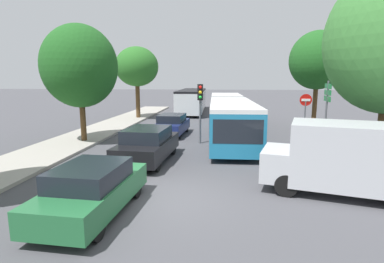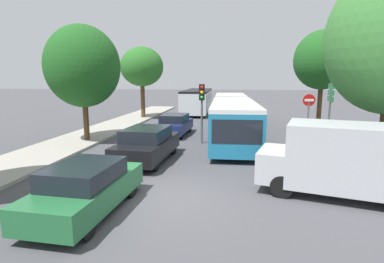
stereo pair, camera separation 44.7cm
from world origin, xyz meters
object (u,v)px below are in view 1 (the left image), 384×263
white_van (351,157)px  city_bus_rear (192,99)px  articulated_bus (229,113)px  queued_car_navy (172,125)px  no_entry_sign (305,110)px  queued_car_green (93,189)px  queued_car_black (148,144)px  tree_left_mid (80,66)px  direction_sign_post (327,100)px  traffic_light (200,100)px  tree_right_mid (318,60)px  tree_left_far (137,68)px

white_van → city_bus_rear: bearing=-57.4°
articulated_bus → queued_car_navy: 4.00m
white_van → no_entry_sign: (0.76, 8.61, 0.64)m
queued_car_green → queued_car_black: 5.43m
queued_car_green → tree_left_mid: size_ratio=0.62×
no_entry_sign → direction_sign_post: 1.59m
articulated_bus → direction_sign_post: direction_sign_post is taller
direction_sign_post → tree_left_mid: tree_left_mid is taller
city_bus_rear → traffic_light: traffic_light is taller
articulated_bus → white_van: size_ratio=3.05×
city_bus_rear → tree_right_mid: 15.57m
city_bus_rear → queued_car_black: (0.20, -20.69, -0.68)m
traffic_light → tree_right_mid: tree_right_mid is taller
tree_right_mid → tree_left_far: bearing=160.1°
tree_left_mid → city_bus_rear: bearing=75.1°
tree_left_mid → tree_left_far: (0.13, 10.88, 0.32)m
tree_left_mid → queued_car_green: bearing=-63.0°
queued_car_green → direction_sign_post: bearing=-40.1°
city_bus_rear → queued_car_navy: (0.17, -14.14, -0.75)m
white_van → queued_car_navy: bearing=-37.8°
no_entry_sign → tree_left_far: 15.94m
city_bus_rear → traffic_light: 16.79m
tree_left_far → tree_right_mid: tree_right_mid is taller
queued_car_green → queued_car_navy: size_ratio=1.02×
articulated_bus → city_bus_rear: city_bus_rear is taller
direction_sign_post → tree_right_mid: bearing=-93.3°
tree_left_far → white_van: bearing=-55.8°
queued_car_navy → no_entry_sign: 8.35m
no_entry_sign → tree_left_far: bearing=-125.4°
no_entry_sign → tree_left_mid: size_ratio=0.42×
queued_car_green → tree_left_far: (-4.49, 19.92, 3.98)m
city_bus_rear → tree_left_far: (-4.43, -6.21, 3.24)m
queued_car_green → city_bus_rear: bearing=3.4°
queued_car_black → tree_left_far: 15.70m
queued_car_navy → tree_left_far: tree_left_far is taller
queued_car_black → direction_sign_post: size_ratio=1.26×
city_bus_rear → queued_car_green: bearing=178.4°
white_van → direction_sign_post: bearing=-87.0°
tree_left_far → tree_right_mid: (14.42, -5.21, 0.25)m
direction_sign_post → tree_left_far: tree_left_far is taller
articulated_bus → queued_car_navy: bearing=-73.5°
no_entry_sign → direction_sign_post: size_ratio=0.78×
queued_car_green → tree_left_far: 20.80m
city_bus_rear → white_van: size_ratio=2.21×
queued_car_navy → no_entry_sign: (8.18, -1.16, 1.17)m
articulated_bus → queued_car_navy: articulated_bus is taller
tree_left_far → city_bus_rear: bearing=54.5°
tree_left_far → tree_right_mid: 15.34m
traffic_light → tree_right_mid: (7.76, 5.19, 2.45)m
city_bus_rear → tree_left_mid: size_ratio=1.76×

